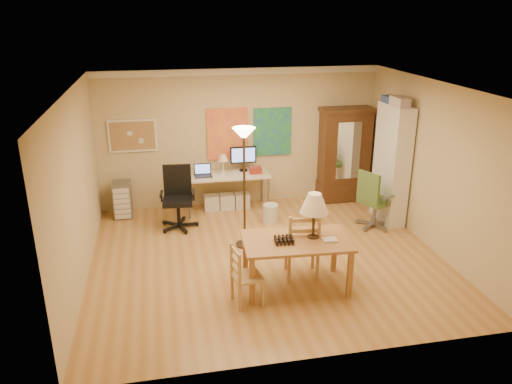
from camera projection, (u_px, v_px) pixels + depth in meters
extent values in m
plane|color=#AD763D|center=(267.00, 257.00, 7.99)|extent=(5.50, 5.50, 0.00)
cube|color=white|center=(240.00, 71.00, 9.34)|extent=(5.50, 0.08, 0.12)
cube|color=#AE7552|center=(133.00, 136.00, 9.37)|extent=(0.90, 0.04, 0.62)
cube|color=yellow|center=(227.00, 134.00, 9.72)|extent=(0.80, 0.04, 1.00)
cube|color=#236A8F|center=(272.00, 132.00, 9.88)|extent=(0.75, 0.04, 0.95)
cube|color=olive|center=(296.00, 241.00, 6.91)|extent=(1.53, 0.98, 0.04)
cube|color=olive|center=(252.00, 282.00, 6.61)|extent=(0.07, 0.07, 0.70)
cube|color=olive|center=(350.00, 275.00, 6.78)|extent=(0.07, 0.07, 0.70)
cube|color=olive|center=(245.00, 255.00, 7.30)|extent=(0.07, 0.07, 0.70)
cube|color=olive|center=(334.00, 250.00, 7.48)|extent=(0.07, 0.07, 0.70)
cylinder|color=#2F200F|center=(313.00, 236.00, 6.98)|extent=(0.16, 0.16, 0.02)
cylinder|color=#2F200F|center=(313.00, 224.00, 6.92)|extent=(0.04, 0.04, 0.40)
cone|color=beige|center=(314.00, 203.00, 6.81)|extent=(0.40, 0.40, 0.28)
cube|color=silver|center=(330.00, 240.00, 6.87)|extent=(0.21, 0.16, 0.03)
cube|color=black|center=(284.00, 240.00, 6.80)|extent=(0.29, 0.23, 0.08)
cube|color=tan|center=(302.00, 245.00, 7.31)|extent=(0.53, 0.51, 0.04)
cube|color=tan|center=(313.00, 254.00, 7.59)|extent=(0.05, 0.05, 0.47)
cube|color=tan|center=(286.00, 255.00, 7.57)|extent=(0.05, 0.05, 0.47)
cube|color=tan|center=(317.00, 267.00, 7.23)|extent=(0.05, 0.05, 0.47)
cube|color=tan|center=(289.00, 268.00, 7.20)|extent=(0.05, 0.05, 0.47)
cube|color=tan|center=(319.00, 234.00, 7.04)|extent=(0.05, 0.05, 0.54)
cube|color=tan|center=(290.00, 235.00, 7.02)|extent=(0.05, 0.05, 0.54)
cube|color=tan|center=(305.00, 231.00, 7.01)|extent=(0.41, 0.09, 0.05)
cube|color=tan|center=(247.00, 276.00, 6.64)|extent=(0.43, 0.44, 0.04)
cube|color=tan|center=(263.00, 294.00, 6.62)|extent=(0.04, 0.04, 0.38)
cube|color=tan|center=(254.00, 282.00, 6.91)|extent=(0.04, 0.04, 0.38)
cube|color=tan|center=(240.00, 299.00, 6.51)|extent=(0.04, 0.04, 0.38)
cube|color=tan|center=(232.00, 286.00, 6.81)|extent=(0.04, 0.04, 0.38)
cube|color=tan|center=(240.00, 270.00, 6.37)|extent=(0.04, 0.04, 0.44)
cube|color=tan|center=(232.00, 258.00, 6.66)|extent=(0.04, 0.04, 0.44)
cube|color=tan|center=(235.00, 261.00, 6.50)|extent=(0.08, 0.34, 0.04)
cylinder|color=#3C2C18|center=(245.00, 244.00, 8.40)|extent=(0.30, 0.30, 0.03)
cylinder|color=#3C2C18|center=(244.00, 191.00, 8.07)|extent=(0.04, 0.04, 1.90)
cone|color=#FFE0A5|center=(244.00, 133.00, 7.73)|extent=(0.37, 0.37, 0.15)
cube|color=#C2AC8E|center=(227.00, 175.00, 9.63)|extent=(1.63, 0.71, 0.03)
cylinder|color=slate|center=(189.00, 201.00, 9.34)|extent=(0.04, 0.04, 0.71)
cylinder|color=slate|center=(268.00, 196.00, 9.62)|extent=(0.04, 0.04, 0.71)
cylinder|color=slate|center=(187.00, 190.00, 9.90)|extent=(0.04, 0.04, 0.71)
cylinder|color=slate|center=(262.00, 185.00, 10.18)|extent=(0.04, 0.04, 0.71)
cube|color=black|center=(203.00, 176.00, 9.49)|extent=(0.33, 0.22, 0.02)
cube|color=black|center=(202.00, 168.00, 9.60)|extent=(0.33, 0.06, 0.21)
cube|color=black|center=(243.00, 155.00, 9.72)|extent=(0.51, 0.04, 0.33)
cone|color=beige|center=(223.00, 158.00, 9.60)|extent=(0.20, 0.20, 0.12)
cube|color=silver|center=(220.00, 177.00, 9.46)|extent=(0.25, 0.33, 0.01)
cube|color=maroon|center=(256.00, 170.00, 9.66)|extent=(0.22, 0.16, 0.12)
cube|color=white|center=(212.00, 203.00, 9.82)|extent=(0.28, 0.24, 0.30)
cube|color=white|center=(227.00, 202.00, 9.88)|extent=(0.28, 0.24, 0.30)
cube|color=silver|center=(242.00, 200.00, 9.93)|extent=(0.28, 0.24, 0.30)
cylinder|color=black|center=(179.00, 214.00, 8.98)|extent=(0.07, 0.07, 0.43)
cube|color=black|center=(178.00, 201.00, 8.89)|extent=(0.56, 0.54, 0.08)
cube|color=black|center=(177.00, 179.00, 9.00)|extent=(0.50, 0.10, 0.56)
cube|color=black|center=(161.00, 194.00, 8.81)|extent=(0.07, 0.33, 0.03)
cube|color=black|center=(193.00, 192.00, 8.87)|extent=(0.07, 0.33, 0.03)
cylinder|color=slate|center=(375.00, 213.00, 9.04)|extent=(0.06, 0.06, 0.41)
cube|color=#385B29|center=(376.00, 201.00, 8.96)|extent=(0.64, 0.65, 0.07)
cube|color=#385B29|center=(368.00, 187.00, 8.73)|extent=(0.25, 0.45, 0.54)
cube|color=slate|center=(388.00, 198.00, 8.71)|extent=(0.30, 0.17, 0.03)
cube|color=slate|center=(365.00, 189.00, 9.11)|extent=(0.30, 0.17, 0.03)
cube|color=slate|center=(123.00, 200.00, 9.46)|extent=(0.34, 0.39, 0.68)
cube|color=silver|center=(122.00, 203.00, 9.27)|extent=(0.29, 0.02, 0.58)
cube|color=#3C1D10|center=(344.00, 156.00, 10.12)|extent=(0.97, 0.44, 1.85)
cube|color=#3C1D10|center=(342.00, 190.00, 10.37)|extent=(1.01, 0.48, 0.37)
cube|color=white|center=(349.00, 151.00, 9.85)|extent=(0.49, 0.01, 1.15)
cube|color=#3C1D10|center=(347.00, 110.00, 9.79)|extent=(1.04, 0.49, 0.07)
cube|color=white|center=(392.00, 164.00, 9.06)|extent=(0.33, 0.87, 2.17)
cube|color=#993333|center=(390.00, 197.00, 9.09)|extent=(0.20, 0.43, 0.26)
cube|color=#334C99|center=(388.00, 123.00, 9.00)|extent=(0.20, 0.30, 0.22)
cylinder|color=silver|center=(270.00, 213.00, 9.24)|extent=(0.28, 0.28, 0.35)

